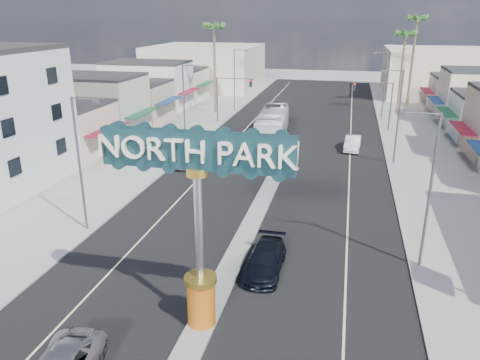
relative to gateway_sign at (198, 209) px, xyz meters
The scene contains 24 objects.
ground 28.64m from the gateway_sign, 90.00° to the left, with size 160.00×160.00×0.00m, color gray.
road 28.64m from the gateway_sign, 90.00° to the left, with size 20.00×120.00×0.01m, color black.
median_island 13.37m from the gateway_sign, 90.00° to the left, with size 1.30×30.00×0.16m, color gray.
sidewalk_left 31.87m from the gateway_sign, 116.55° to the left, with size 8.00×120.00×0.12m, color gray.
sidewalk_right 31.87m from the gateway_sign, 63.45° to the left, with size 8.00×120.00×0.12m, color gray.
storefront_row_left 47.62m from the gateway_sign, 120.33° to the left, with size 12.00×42.00×6.00m, color beige.
backdrop_far_left 76.29m from the gateway_sign, 106.77° to the left, with size 20.00×20.00×8.00m, color #B7B29E.
backdrop_far_right 76.29m from the gateway_sign, 73.23° to the left, with size 20.00×20.00×8.00m, color beige.
gateway_sign is the anchor object (origin of this frame).
traffic_signal_left 43.04m from the gateway_sign, 102.33° to the left, with size 5.09×0.45×6.00m.
traffic_signal_right 43.04m from the gateway_sign, 77.67° to the left, with size 5.09×0.45×6.00m.
streetlight_l_near 13.19m from the gateway_sign, 142.45° to the left, with size 2.03×0.22×9.00m.
streetlight_l_mid 29.91m from the gateway_sign, 110.42° to the left, with size 2.03×0.22×9.00m.
streetlight_l_far 51.10m from the gateway_sign, 101.78° to the left, with size 2.03×0.22×9.00m.
streetlight_r_near 13.19m from the gateway_sign, 37.55° to the left, with size 2.03×0.22×9.00m.
streetlight_r_mid 29.91m from the gateway_sign, 69.58° to the left, with size 2.03×0.22×9.00m.
streetlight_r_far 51.10m from the gateway_sign, 78.22° to the left, with size 2.03×0.22×9.00m.
palm_left_far 50.06m from the gateway_sign, 105.15° to the left, with size 2.60×2.60×13.10m.
palm_right_mid 55.76m from the gateway_sign, 76.47° to the left, with size 2.60×2.60×12.10m.
palm_right_far 62.20m from the gateway_sign, 75.97° to the left, with size 2.60×2.60×14.10m.
suv_right 7.86m from the gateway_sign, 70.11° to the left, with size 1.98×4.87×1.41m, color black.
car_parked_left 25.59m from the gateway_sign, 111.02° to the left, with size 2.01×4.99×1.70m, color #5B5A5F.
car_parked_right 33.49m from the gateway_sign, 78.31° to the left, with size 1.59×4.55×1.50m, color silver.
city_bus 35.37m from the gateway_sign, 93.96° to the left, with size 2.91×12.42×3.46m, color white.
Camera 1 is at (5.88, -15.48, 13.75)m, focal length 35.00 mm.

